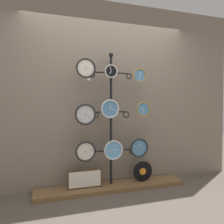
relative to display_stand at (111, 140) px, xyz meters
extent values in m
plane|color=brown|center=(0.00, -0.41, -0.70)|extent=(12.00, 12.00, 0.00)
cube|color=gray|center=(0.00, 0.16, 0.70)|extent=(4.40, 0.04, 2.80)
cube|color=brown|center=(0.00, -0.06, -0.67)|extent=(2.20, 0.36, 0.06)
cylinder|color=black|center=(0.00, 0.00, -0.69)|extent=(0.35, 0.35, 0.02)
cylinder|color=black|center=(0.00, 0.00, 0.27)|extent=(0.04, 0.04, 1.91)
sphere|color=black|center=(0.00, 0.00, 1.26)|extent=(0.07, 0.07, 0.07)
cylinder|color=black|center=(-0.14, 0.00, 1.00)|extent=(0.28, 0.02, 0.02)
torus|color=black|center=(-0.28, 0.00, 0.96)|extent=(0.09, 0.02, 0.09)
cylinder|color=black|center=(0.14, 0.00, 1.00)|extent=(0.28, 0.02, 0.02)
torus|color=black|center=(0.28, 0.00, 0.96)|extent=(0.09, 0.02, 0.09)
cylinder|color=black|center=(-0.12, 0.00, 0.42)|extent=(0.24, 0.02, 0.02)
torus|color=black|center=(-0.24, 0.00, 0.38)|extent=(0.10, 0.02, 0.10)
cylinder|color=black|center=(0.12, 0.00, 0.42)|extent=(0.24, 0.02, 0.02)
torus|color=black|center=(0.24, 0.00, 0.38)|extent=(0.10, 0.02, 0.10)
cylinder|color=black|center=(-0.17, 0.00, -0.15)|extent=(0.33, 0.02, 0.02)
torus|color=black|center=(-0.33, 0.00, -0.19)|extent=(0.09, 0.02, 0.09)
cylinder|color=black|center=(0.17, 0.00, -0.15)|extent=(0.33, 0.02, 0.02)
torus|color=black|center=(0.33, 0.00, -0.19)|extent=(0.09, 0.02, 0.09)
cylinder|color=silver|center=(-0.39, -0.07, 1.03)|extent=(0.25, 0.02, 0.25)
torus|color=#262628|center=(-0.39, -0.09, 1.03)|extent=(0.28, 0.03, 0.28)
cylinder|color=#262628|center=(-0.39, -0.09, 1.03)|extent=(0.02, 0.01, 0.02)
cube|color=silver|center=(-0.42, -0.09, 1.02)|extent=(0.06, 0.00, 0.02)
cube|color=silver|center=(-0.37, -0.09, 0.99)|extent=(0.04, 0.00, 0.10)
cylinder|color=black|center=(-0.03, -0.09, 1.00)|extent=(0.17, 0.02, 0.17)
torus|color=silver|center=(-0.03, -0.10, 1.00)|extent=(0.19, 0.02, 0.19)
cylinder|color=silver|center=(-0.03, -0.10, 1.00)|extent=(0.01, 0.01, 0.01)
cube|color=silver|center=(-0.04, -0.10, 0.99)|extent=(0.03, 0.00, 0.04)
cube|color=silver|center=(-0.04, -0.11, 1.04)|extent=(0.03, 0.00, 0.07)
cylinder|color=#4C84B2|center=(0.41, -0.09, 0.96)|extent=(0.19, 0.02, 0.19)
torus|color=#A58438|center=(0.41, -0.10, 0.96)|extent=(0.21, 0.02, 0.21)
cylinder|color=#A58438|center=(0.41, -0.10, 0.96)|extent=(0.01, 0.01, 0.01)
cube|color=silver|center=(0.42, -0.10, 0.99)|extent=(0.02, 0.00, 0.05)
cube|color=silver|center=(0.41, -0.10, 0.93)|extent=(0.02, 0.00, 0.08)
cylinder|color=silver|center=(-0.40, -0.10, 0.40)|extent=(0.27, 0.02, 0.27)
torus|color=#262628|center=(-0.40, -0.11, 0.40)|extent=(0.30, 0.03, 0.30)
cylinder|color=#262628|center=(-0.40, -0.11, 0.40)|extent=(0.02, 0.01, 0.02)
cube|color=silver|center=(-0.37, -0.11, 0.39)|extent=(0.06, 0.00, 0.03)
cube|color=silver|center=(-0.42, -0.11, 0.35)|extent=(0.05, 0.00, 0.10)
cylinder|color=#4C84B2|center=(-0.05, -0.09, 0.47)|extent=(0.25, 0.02, 0.25)
torus|color=silver|center=(-0.05, -0.11, 0.47)|extent=(0.27, 0.02, 0.27)
cylinder|color=silver|center=(-0.05, -0.11, 0.47)|extent=(0.01, 0.01, 0.01)
cube|color=silver|center=(-0.04, -0.11, 0.50)|extent=(0.02, 0.00, 0.06)
cube|color=silver|center=(0.00, -0.11, 0.45)|extent=(0.09, 0.00, 0.04)
cylinder|color=#4C84B2|center=(0.47, -0.09, 0.46)|extent=(0.21, 0.02, 0.21)
torus|color=#A58438|center=(0.47, -0.11, 0.46)|extent=(0.23, 0.02, 0.23)
cylinder|color=#A58438|center=(0.47, -0.11, 0.46)|extent=(0.01, 0.01, 0.01)
cube|color=silver|center=(0.45, -0.11, 0.47)|extent=(0.05, 0.00, 0.02)
cube|color=silver|center=(0.47, -0.11, 0.42)|extent=(0.02, 0.00, 0.08)
cylinder|color=silver|center=(-0.40, -0.09, -0.12)|extent=(0.26, 0.02, 0.26)
torus|color=#262628|center=(-0.40, -0.11, -0.12)|extent=(0.29, 0.03, 0.29)
cylinder|color=#262628|center=(-0.40, -0.11, -0.12)|extent=(0.02, 0.01, 0.02)
cube|color=silver|center=(-0.37, -0.11, -0.13)|extent=(0.06, 0.00, 0.04)
cube|color=silver|center=(-0.35, -0.11, -0.10)|extent=(0.10, 0.00, 0.05)
cylinder|color=#60A8DB|center=(0.00, -0.11, -0.12)|extent=(0.26, 0.02, 0.26)
torus|color=silver|center=(0.00, -0.12, -0.12)|extent=(0.29, 0.03, 0.29)
cylinder|color=silver|center=(0.00, -0.12, -0.12)|extent=(0.02, 0.01, 0.02)
cube|color=silver|center=(0.03, -0.13, -0.12)|extent=(0.06, 0.00, 0.02)
cube|color=silver|center=(-0.05, -0.13, -0.13)|extent=(0.10, 0.00, 0.02)
cylinder|color=#4C84B2|center=(0.42, -0.08, -0.12)|extent=(0.26, 0.02, 0.26)
torus|color=#262628|center=(0.42, -0.09, -0.12)|extent=(0.29, 0.03, 0.29)
cylinder|color=#262628|center=(0.42, -0.09, -0.12)|extent=(0.02, 0.01, 0.02)
cube|color=silver|center=(0.42, -0.09, -0.09)|extent=(0.01, 0.00, 0.06)
cube|color=silver|center=(0.37, -0.10, -0.10)|extent=(0.10, 0.00, 0.03)
cylinder|color=black|center=(0.49, -0.07, -0.49)|extent=(0.31, 0.01, 0.31)
cylinder|color=orange|center=(0.49, -0.07, -0.49)|extent=(0.11, 0.00, 0.11)
cube|color=#4C381E|center=(-0.40, -0.07, -0.51)|extent=(0.49, 0.02, 0.27)
cube|color=white|center=(-0.40, -0.08, -0.51)|extent=(0.45, 0.00, 0.22)
cube|color=white|center=(-0.35, -0.08, 0.88)|extent=(0.04, 0.00, 0.03)
camera|label=1|loc=(-0.95, -3.06, 0.53)|focal=35.00mm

